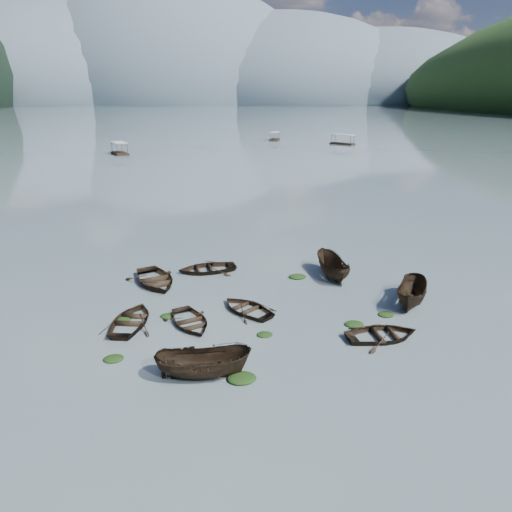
{
  "coord_description": "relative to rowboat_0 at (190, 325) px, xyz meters",
  "views": [
    {
      "loc": [
        -3.04,
        -17.78,
        12.48
      ],
      "look_at": [
        0.0,
        12.0,
        2.0
      ],
      "focal_mm": 32.0,
      "sensor_mm": 36.0,
      "label": 1
    }
  ],
  "objects": [
    {
      "name": "weed_clump_3",
      "position": [
        11.73,
        -0.0,
        0.0
      ],
      "size": [
        0.98,
        0.83,
        0.22
      ],
      "primitive_type": "ellipsoid",
      "color": "black",
      "rests_on": "ground"
    },
    {
      "name": "haze_mtn_c",
      "position": [
        144.43,
        893.9,
        0.0
      ],
      "size": [
        520.0,
        520.0,
        260.0
      ],
      "primitive_type": "ellipsoid",
      "color": "#475666",
      "rests_on": "ground"
    },
    {
      "name": "weed_clump_5",
      "position": [
        -4.02,
        0.83,
        0.0
      ],
      "size": [
        1.04,
        0.84,
        0.22
      ],
      "primitive_type": "ellipsoid",
      "color": "black",
      "rests_on": "ground"
    },
    {
      "name": "rowboat_3",
      "position": [
        3.42,
        1.42,
        0.0
      ],
      "size": [
        4.5,
        4.66,
        0.79
      ],
      "primitive_type": "imported",
      "rotation": [
        0.0,
        0.0,
        3.82
      ],
      "color": "black",
      "rests_on": "ground"
    },
    {
      "name": "pontoon_centre",
      "position": [
        21.53,
        117.14,
        0.0
      ],
      "size": [
        4.17,
        6.43,
        2.28
      ],
      "primitive_type": null,
      "rotation": [
        0.0,
        0.0,
        -0.31
      ],
      "color": "black",
      "rests_on": "ground"
    },
    {
      "name": "rowboat_1",
      "position": [
        -3.38,
        0.43,
        0.0
      ],
      "size": [
        3.73,
        4.68,
        0.87
      ],
      "primitive_type": "imported",
      "rotation": [
        0.0,
        0.0,
        2.95
      ],
      "color": "black",
      "rests_on": "ground"
    },
    {
      "name": "haze_mtn_b",
      "position": [
        -55.57,
        893.9,
        0.0
      ],
      "size": [
        520.0,
        520.0,
        340.0
      ],
      "primitive_type": "ellipsoid",
      "color": "#475666",
      "rests_on": "ground"
    },
    {
      "name": "pontoon_right",
      "position": [
        38.34,
        102.36,
        0.0
      ],
      "size": [
        6.76,
        6.53,
        2.55
      ],
      "primitive_type": null,
      "rotation": [
        0.0,
        0.0,
        0.83
      ],
      "color": "black",
      "rests_on": "ground"
    },
    {
      "name": "haze_mtn_d",
      "position": [
        324.43,
        893.9,
        0.0
      ],
      "size": [
        520.0,
        520.0,
        220.0
      ],
      "primitive_type": "ellipsoid",
      "color": "#475666",
      "rests_on": "ground"
    },
    {
      "name": "rowboat_4",
      "position": [
        10.5,
        -2.67,
        0.0
      ],
      "size": [
        4.33,
        3.3,
        0.84
      ],
      "primitive_type": "imported",
      "rotation": [
        0.0,
        0.0,
        1.67
      ],
      "color": "black",
      "rests_on": "ground"
    },
    {
      "name": "ground_plane",
      "position": [
        4.43,
        -6.1,
        0.0
      ],
      "size": [
        2400.0,
        2400.0,
        0.0
      ],
      "primitive_type": "plane",
      "color": "slate"
    },
    {
      "name": "weed_clump_0",
      "position": [
        -3.71,
        -3.37,
        0.0
      ],
      "size": [
        1.03,
        0.84,
        0.22
      ],
      "primitive_type": "ellipsoid",
      "color": "black",
      "rests_on": "ground"
    },
    {
      "name": "weed_clump_1",
      "position": [
        4.14,
        -1.68,
        0.0
      ],
      "size": [
        0.9,
        0.72,
        0.2
      ],
      "primitive_type": "ellipsoid",
      "color": "black",
      "rests_on": "ground"
    },
    {
      "name": "rowboat_6",
      "position": [
        -2.68,
        6.44,
        0.0
      ],
      "size": [
        5.15,
        5.91,
        1.02
      ],
      "primitive_type": "imported",
      "rotation": [
        0.0,
        0.0,
        0.39
      ],
      "color": "black",
      "rests_on": "ground"
    },
    {
      "name": "rowboat_2",
      "position": [
        0.81,
        -5.35,
        0.0
      ],
      "size": [
        4.6,
        1.91,
        1.75
      ],
      "primitive_type": "imported",
      "rotation": [
        0.0,
        0.0,
        1.52
      ],
      "color": "black",
      "rests_on": "ground"
    },
    {
      "name": "weed_clump_6",
      "position": [
        -1.42,
        1.18,
        0.0
      ],
      "size": [
        0.88,
        0.73,
        0.18
      ],
      "primitive_type": "ellipsoid",
      "color": "black",
      "rests_on": "ground"
    },
    {
      "name": "pontoon_left",
      "position": [
        -18.88,
        85.19,
        0.0
      ],
      "size": [
        5.16,
        7.38,
        2.61
      ],
      "primitive_type": null,
      "rotation": [
        0.0,
        0.0,
        0.38
      ],
      "color": "black",
      "rests_on": "ground"
    },
    {
      "name": "rowboat_7",
      "position": [
        0.97,
        8.47,
        0.0
      ],
      "size": [
        4.85,
        3.85,
        0.9
      ],
      "primitive_type": "imported",
      "rotation": [
        0.0,
        0.0,
        4.89
      ],
      "color": "black",
      "rests_on": "ground"
    },
    {
      "name": "weed_clump_4",
      "position": [
        9.44,
        -1.01,
        0.0
      ],
      "size": [
        1.11,
        0.88,
        0.23
      ],
      "primitive_type": "ellipsoid",
      "color": "black",
      "rests_on": "ground"
    },
    {
      "name": "weed_clump_7",
      "position": [
        7.54,
        6.52,
        0.0
      ],
      "size": [
        1.26,
        1.01,
        0.28
      ],
      "primitive_type": "ellipsoid",
      "color": "black",
      "rests_on": "ground"
    },
    {
      "name": "rowboat_0",
      "position": [
        0.0,
        0.0,
        0.0
      ],
      "size": [
        3.93,
        4.55,
        0.79
      ],
      "primitive_type": "imported",
      "rotation": [
        0.0,
        0.0,
        0.37
      ],
      "color": "black",
      "rests_on": "ground"
    },
    {
      "name": "weed_clump_2",
      "position": [
        2.58,
        -5.75,
        0.0
      ],
      "size": [
        1.36,
        1.09,
        0.3
      ],
      "primitive_type": "ellipsoid",
      "color": "black",
      "rests_on": "ground"
    },
    {
      "name": "haze_mtn_a",
      "position": [
        -255.57,
        893.9,
        0.0
      ],
      "size": [
        520.0,
        520.0,
        280.0
      ],
      "primitive_type": "ellipsoid",
      "color": "#475666",
      "rests_on": "ground"
    },
    {
      "name": "rowboat_5",
      "position": [
        13.9,
        1.35,
        0.0
      ],
      "size": [
        3.81,
        4.78,
        1.76
      ],
      "primitive_type": "imported",
      "rotation": [
        0.0,
        0.0,
        -0.54
      ],
      "color": "black",
      "rests_on": "ground"
    },
    {
      "name": "rowboat_8",
      "position": [
        10.06,
        6.45,
        0.0
      ],
      "size": [
        2.08,
        4.68,
        1.76
      ],
      "primitive_type": "imported",
      "rotation": [
        0.0,
        0.0,
        3.22
      ],
      "color": "black",
      "rests_on": "ground"
    }
  ]
}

